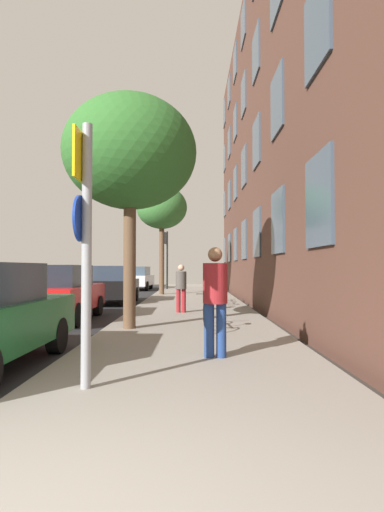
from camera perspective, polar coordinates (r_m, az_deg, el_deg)
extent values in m
plane|color=#332D28|center=(17.30, -11.59, -6.76)|extent=(41.80, 41.80, 0.00)
cube|color=#232326|center=(17.84, -18.25, -6.54)|extent=(7.00, 38.00, 0.01)
cube|color=gray|center=(16.94, 0.17, -6.70)|extent=(4.20, 38.00, 0.12)
cube|color=#513328|center=(17.46, 9.11, 16.66)|extent=(0.50, 27.00, 14.06)
cube|color=#384756|center=(7.90, 17.41, 7.48)|extent=(0.06, 1.51, 1.72)
cube|color=#384756|center=(11.33, 12.03, 4.69)|extent=(0.06, 1.51, 1.72)
cube|color=#384756|center=(14.82, 9.19, 3.18)|extent=(0.06, 1.51, 1.72)
cube|color=#384756|center=(18.35, 7.44, 2.25)|extent=(0.06, 1.51, 1.72)
cube|color=#384756|center=(21.89, 6.25, 1.62)|extent=(0.06, 1.51, 1.72)
cube|color=#384756|center=(25.44, 5.40, 1.17)|extent=(0.06, 1.51, 1.72)
cube|color=#384756|center=(28.99, 4.76, 0.82)|extent=(0.06, 1.51, 1.72)
cube|color=#384756|center=(9.01, 17.21, 28.46)|extent=(0.06, 1.51, 1.72)
cube|color=#384756|center=(12.13, 11.93, 20.22)|extent=(0.06, 1.51, 1.72)
cube|color=#384756|center=(15.44, 9.13, 15.35)|extent=(0.06, 1.51, 1.72)
cube|color=#384756|center=(18.85, 7.40, 12.21)|extent=(0.06, 1.51, 1.72)
cube|color=#384756|center=(22.31, 6.23, 10.02)|extent=(0.06, 1.51, 1.72)
cube|color=#384756|center=(25.80, 5.38, 8.43)|extent=(0.06, 1.51, 1.72)
cube|color=#384756|center=(29.31, 4.74, 7.21)|extent=(0.06, 1.51, 1.72)
cube|color=#384756|center=(16.69, 9.07, 26.14)|extent=(0.06, 1.51, 1.72)
cube|color=#384756|center=(19.89, 7.36, 21.38)|extent=(0.06, 1.51, 1.72)
cube|color=#384756|center=(23.19, 6.20, 17.95)|extent=(0.06, 1.51, 1.72)
cube|color=#384756|center=(26.57, 5.36, 15.38)|extent=(0.06, 1.51, 1.72)
cube|color=#384756|center=(29.99, 4.72, 13.39)|extent=(0.06, 1.51, 1.72)
cube|color=#384756|center=(21.38, 7.32, 29.47)|extent=(0.06, 1.51, 1.72)
cube|color=#384756|center=(24.48, 6.17, 25.17)|extent=(0.06, 1.51, 1.72)
cube|color=#384756|center=(27.70, 5.34, 21.85)|extent=(0.06, 1.51, 1.72)
cube|color=#384756|center=(31.00, 4.71, 19.23)|extent=(0.06, 1.51, 1.72)
cylinder|color=gray|center=(5.07, -14.34, 0.15)|extent=(0.12, 0.12, 3.18)
cube|color=yellow|center=(5.26, -15.11, 13.22)|extent=(0.03, 0.60, 0.60)
cylinder|color=#14339E|center=(5.12, -15.18, 5.07)|extent=(0.03, 0.56, 0.56)
cylinder|color=black|center=(27.62, -3.33, -0.58)|extent=(0.12, 0.12, 3.89)
cube|color=black|center=(27.70, -3.70, 2.52)|extent=(0.20, 0.24, 0.80)
sphere|color=#4B0707|center=(27.72, -3.92, 3.05)|extent=(0.16, 0.16, 0.16)
sphere|color=#523707|center=(27.70, -3.92, 2.52)|extent=(0.16, 0.16, 0.16)
sphere|color=green|center=(27.69, -3.92, 1.98)|extent=(0.16, 0.16, 0.16)
cylinder|color=brown|center=(9.83, -8.53, -0.55)|extent=(0.29, 0.29, 3.24)
ellipsoid|color=#2D6628|center=(10.21, -8.47, 14.07)|extent=(3.19, 3.19, 2.71)
cylinder|color=brown|center=(22.15, -4.09, -0.32)|extent=(0.28, 0.28, 3.89)
ellipsoid|color=#387533|center=(22.38, -4.08, 6.78)|extent=(2.75, 2.75, 2.33)
torus|color=black|center=(10.15, 1.97, -8.03)|extent=(0.08, 0.61, 0.61)
torus|color=black|center=(9.09, 2.57, -8.77)|extent=(0.08, 0.61, 0.61)
cylinder|color=#C68C19|center=(9.60, 2.25, -7.38)|extent=(0.10, 0.91, 0.04)
cylinder|color=#C68C19|center=(9.35, 2.41, -8.01)|extent=(0.08, 0.55, 0.29)
cylinder|color=#C68C19|center=(9.42, 2.34, -6.03)|extent=(0.04, 0.04, 0.28)
cube|color=black|center=(9.41, 2.34, -5.06)|extent=(0.10, 0.24, 0.06)
cylinder|color=#4C4C4C|center=(10.10, 1.96, -5.28)|extent=(0.42, 0.05, 0.03)
torus|color=black|center=(16.40, 3.97, -5.58)|extent=(0.05, 0.62, 0.62)
torus|color=black|center=(15.44, 4.26, -5.82)|extent=(0.05, 0.62, 0.62)
cylinder|color=#B21E1E|center=(15.91, 4.11, -5.09)|extent=(0.06, 0.82, 0.04)
cylinder|color=#B21E1E|center=(15.67, 4.19, -5.42)|extent=(0.05, 0.50, 0.27)
cylinder|color=#B21E1E|center=(15.75, 4.16, -4.25)|extent=(0.04, 0.04, 0.28)
cube|color=black|center=(15.74, 4.15, -3.67)|extent=(0.10, 0.24, 0.06)
cylinder|color=#4C4C4C|center=(16.37, 3.97, -3.87)|extent=(0.42, 0.04, 0.03)
torus|color=black|center=(17.98, 3.96, -5.21)|extent=(0.09, 0.63, 0.63)
torus|color=black|center=(16.97, 3.92, -5.42)|extent=(0.09, 0.63, 0.63)
cylinder|color=#194C99|center=(17.46, 3.94, -4.75)|extent=(0.11, 0.86, 0.04)
cylinder|color=#194C99|center=(17.22, 3.93, -5.05)|extent=(0.09, 0.52, 0.28)
cylinder|color=#194C99|center=(17.30, 3.93, -3.97)|extent=(0.04, 0.04, 0.28)
cube|color=black|center=(17.30, 3.93, -3.44)|extent=(0.10, 0.24, 0.06)
cylinder|color=#4C4C4C|center=(17.95, 3.96, -3.63)|extent=(0.42, 0.06, 0.03)
cylinder|color=navy|center=(6.65, 2.57, -10.33)|extent=(0.16, 0.16, 0.86)
cylinder|color=navy|center=(6.66, 4.27, -10.31)|extent=(0.16, 0.16, 0.86)
cylinder|color=maroon|center=(6.58, 3.41, -3.82)|extent=(0.54, 0.54, 0.65)
sphere|color=#936B4C|center=(6.58, 3.40, 0.22)|extent=(0.23, 0.23, 0.23)
cylinder|color=maroon|center=(13.19, -1.74, -6.25)|extent=(0.14, 0.14, 0.75)
cylinder|color=maroon|center=(13.19, -1.00, -6.25)|extent=(0.14, 0.14, 0.75)
cylinder|color=#4C4742|center=(13.15, -1.37, -3.40)|extent=(0.36, 0.36, 0.56)
sphere|color=tan|center=(13.15, -1.37, -1.64)|extent=(0.20, 0.20, 0.20)
cylinder|color=black|center=(7.90, -18.17, -10.48)|extent=(0.22, 0.64, 0.64)
cube|color=red|center=(12.58, -17.85, -5.55)|extent=(1.85, 4.11, 0.70)
cube|color=#1E232D|center=(12.35, -18.12, -2.60)|extent=(1.54, 2.31, 0.60)
cylinder|color=black|center=(14.10, -19.40, -6.53)|extent=(0.22, 0.64, 0.64)
cylinder|color=black|center=(13.64, -12.85, -6.75)|extent=(0.22, 0.64, 0.64)
cylinder|color=black|center=(11.68, -23.74, -7.52)|extent=(0.22, 0.64, 0.64)
cylinder|color=black|center=(11.12, -15.91, -7.90)|extent=(0.22, 0.64, 0.64)
cube|color=black|center=(18.00, -10.86, -4.40)|extent=(1.77, 4.11, 0.70)
cube|color=#2D3847|center=(17.77, -10.97, -2.34)|extent=(1.48, 2.30, 0.60)
cylinder|color=black|center=(19.46, -12.44, -5.21)|extent=(0.22, 0.64, 0.64)
cylinder|color=black|center=(19.18, -7.76, -5.29)|extent=(0.22, 0.64, 0.64)
cylinder|color=black|center=(16.91, -14.39, -5.74)|extent=(0.22, 0.64, 0.64)
cylinder|color=black|center=(16.59, -9.01, -5.86)|extent=(0.22, 0.64, 0.64)
cube|color=silver|center=(28.77, -7.51, -3.37)|extent=(2.02, 4.46, 0.70)
cube|color=#384756|center=(28.54, -7.57, -2.08)|extent=(1.64, 2.52, 0.60)
cylinder|color=black|center=(30.29, -8.72, -3.94)|extent=(0.22, 0.64, 0.64)
cylinder|color=black|center=(30.08, -5.58, -3.96)|extent=(0.22, 0.64, 0.64)
cylinder|color=black|center=(27.53, -9.63, -4.17)|extent=(0.22, 0.64, 0.64)
cylinder|color=black|center=(27.29, -6.17, -4.20)|extent=(0.22, 0.64, 0.64)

